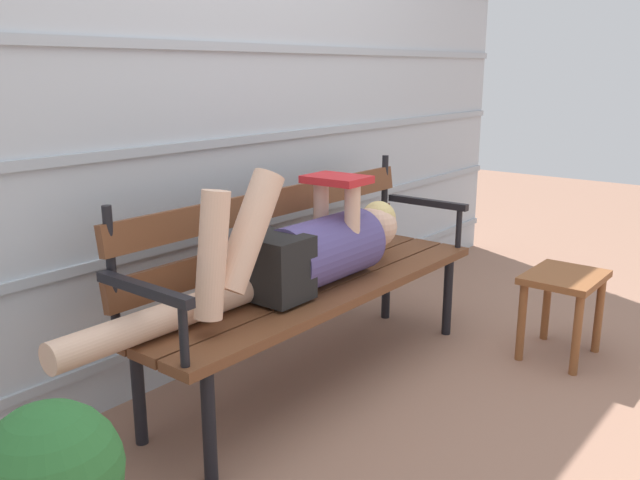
# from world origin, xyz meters

# --- Properties ---
(ground_plane) EXTENTS (12.00, 12.00, 0.00)m
(ground_plane) POSITION_xyz_m (0.00, 0.00, 0.00)
(ground_plane) COLOR #936B56
(house_siding) EXTENTS (4.82, 0.08, 2.32)m
(house_siding) POSITION_xyz_m (0.00, 0.55, 1.16)
(house_siding) COLOR #B2BCC6
(house_siding) RESTS_ON ground
(park_bench) EXTENTS (1.76, 0.47, 0.85)m
(park_bench) POSITION_xyz_m (-0.00, 0.12, 0.47)
(park_bench) COLOR brown
(park_bench) RESTS_ON ground
(reclining_person) EXTENTS (1.64, 0.26, 0.52)m
(reclining_person) POSITION_xyz_m (-0.10, 0.05, 0.58)
(reclining_person) COLOR #514784
(footstool) EXTENTS (0.38, 0.30, 0.39)m
(footstool) POSITION_xyz_m (0.86, -0.65, 0.31)
(footstool) COLOR brown
(footstool) RESTS_ON ground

